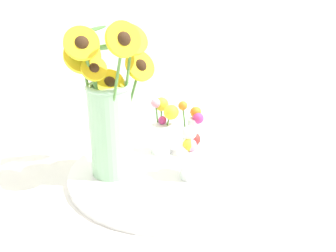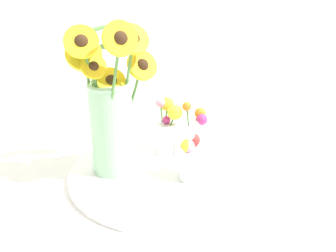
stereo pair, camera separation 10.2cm
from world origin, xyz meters
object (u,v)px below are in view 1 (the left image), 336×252
object	(u,v)px
vase_small_center	(191,155)
vase_small_back	(163,128)
mason_jar_sunflowers	(110,113)
vase_bulb_right	(193,136)
serving_tray	(168,173)

from	to	relation	value
vase_small_center	vase_small_back	distance (m)	0.17
mason_jar_sunflowers	vase_small_center	world-z (taller)	mason_jar_sunflowers
mason_jar_sunflowers	vase_small_center	xyz separation A→B (m)	(0.16, -0.13, -0.11)
vase_bulb_right	vase_small_back	xyz separation A→B (m)	(-0.07, 0.06, 0.02)
vase_small_back	vase_bulb_right	bearing A→B (deg)	-38.84
serving_tray	mason_jar_sunflowers	size ratio (longest dim) A/B	1.31
mason_jar_sunflowers	vase_small_back	xyz separation A→B (m)	(0.18, 0.04, -0.09)
serving_tray	vase_small_back	distance (m)	0.14
serving_tray	vase_small_center	bearing A→B (deg)	-63.41
serving_tray	vase_small_back	bearing A→B (deg)	66.96
vase_small_center	vase_bulb_right	size ratio (longest dim) A/B	0.87
vase_small_center	vase_small_back	bearing A→B (deg)	85.57
serving_tray	vase_bulb_right	world-z (taller)	vase_bulb_right
serving_tray	vase_bulb_right	bearing A→B (deg)	23.83
serving_tray	vase_small_center	world-z (taller)	vase_small_center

